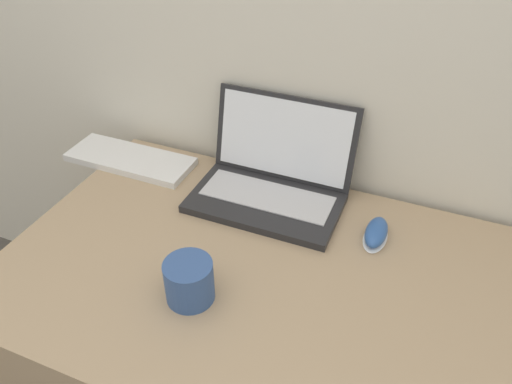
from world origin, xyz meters
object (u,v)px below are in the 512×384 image
Objects in this scene: drink_cup at (189,280)px; computer_mouse at (376,233)px; laptop at (272,178)px; external_keyboard at (130,159)px.

drink_cup is 0.45m from computer_mouse.
laptop is at bearing 167.10° from computer_mouse.
drink_cup reaches higher than computer_mouse.
computer_mouse is (0.31, 0.32, -0.03)m from drink_cup.
laptop reaches higher than external_keyboard.
laptop reaches higher than computer_mouse.
computer_mouse is (0.29, -0.07, -0.04)m from laptop.
laptop is 3.30× the size of computer_mouse.
computer_mouse reaches higher than external_keyboard.
drink_cup is at bearing -94.28° from laptop.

